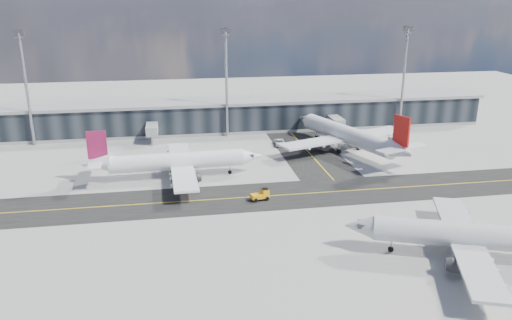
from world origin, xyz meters
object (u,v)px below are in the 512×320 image
object	(u,v)px
airliner_af	(174,161)
service_van	(280,143)
airliner_near	(477,236)
baggage_tug	(262,195)
airliner_redtail	(349,135)

from	to	relation	value
airliner_af	service_van	bearing A→B (deg)	124.58
airliner_near	baggage_tug	bearing A→B (deg)	64.90
airliner_af	baggage_tug	world-z (taller)	airliner_af
airliner_af	baggage_tug	size ratio (longest dim) A/B	10.18
airliner_redtail	baggage_tug	xyz separation A→B (m)	(-26.48, -26.88, -3.03)
airliner_redtail	airliner_near	world-z (taller)	airliner_redtail
baggage_tug	service_van	bearing A→B (deg)	151.88
airliner_af	airliner_near	world-z (taller)	airliner_near
service_van	airliner_near	bearing A→B (deg)	-71.48
baggage_tug	airliner_near	bearing A→B (deg)	33.88
airliner_af	service_van	xyz separation A→B (m)	(26.87, 19.84, -2.89)
airliner_af	airliner_redtail	xyz separation A→B (m)	(42.36, 11.96, 0.46)
airliner_af	baggage_tug	distance (m)	21.94
airliner_near	service_van	xyz separation A→B (m)	(-15.58, 61.87, -2.93)
airliner_af	airliner_near	size ratio (longest dim) A/B	1.02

